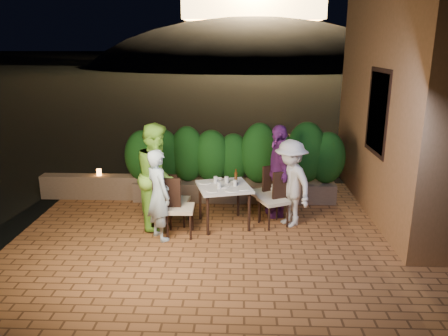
# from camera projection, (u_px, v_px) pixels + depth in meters

# --- Properties ---
(ground) EXTENTS (400.00, 400.00, 0.00)m
(ground) POSITION_uv_depth(u_px,v_px,m) (219.00, 249.00, 7.07)
(ground) COLOR black
(ground) RESTS_ON ground
(terrace_floor) EXTENTS (7.00, 6.00, 0.15)m
(terrace_floor) POSITION_uv_depth(u_px,v_px,m) (221.00, 239.00, 7.57)
(terrace_floor) COLOR brown
(terrace_floor) RESTS_ON ground
(building_wall) EXTENTS (1.60, 5.00, 5.00)m
(building_wall) POSITION_uv_depth(u_px,v_px,m) (416.00, 82.00, 8.17)
(building_wall) COLOR #9E693E
(building_wall) RESTS_ON ground
(window_pane) EXTENTS (0.08, 1.00, 1.40)m
(window_pane) POSITION_uv_depth(u_px,v_px,m) (379.00, 112.00, 7.86)
(window_pane) COLOR black
(window_pane) RESTS_ON building_wall
(window_frame) EXTENTS (0.06, 1.15, 1.55)m
(window_frame) POSITION_uv_depth(u_px,v_px,m) (379.00, 112.00, 7.86)
(window_frame) COLOR black
(window_frame) RESTS_ON building_wall
(planter) EXTENTS (4.20, 0.55, 0.40)m
(planter) POSITION_uv_depth(u_px,v_px,m) (234.00, 190.00, 9.21)
(planter) COLOR brown
(planter) RESTS_ON ground
(hedge) EXTENTS (4.00, 0.70, 1.10)m
(hedge) POSITION_uv_depth(u_px,v_px,m) (234.00, 156.00, 9.01)
(hedge) COLOR #123E11
(hedge) RESTS_ON planter
(parapet) EXTENTS (2.20, 0.30, 0.50)m
(parapet) POSITION_uv_depth(u_px,v_px,m) (94.00, 187.00, 9.31)
(parapet) COLOR brown
(parapet) RESTS_ON ground
(hill) EXTENTS (52.00, 40.00, 22.00)m
(hill) POSITION_uv_depth(u_px,v_px,m) (252.00, 93.00, 65.75)
(hill) COLOR black
(hill) RESTS_ON ground
(dining_table) EXTENTS (1.09, 1.09, 0.75)m
(dining_table) POSITION_uv_depth(u_px,v_px,m) (224.00, 205.00, 7.87)
(dining_table) COLOR white
(dining_table) RESTS_ON ground
(plate_nw) EXTENTS (0.20, 0.20, 0.01)m
(plate_nw) POSITION_uv_depth(u_px,v_px,m) (212.00, 191.00, 7.48)
(plate_nw) COLOR white
(plate_nw) RESTS_ON dining_table
(plate_sw) EXTENTS (0.23, 0.23, 0.01)m
(plate_sw) POSITION_uv_depth(u_px,v_px,m) (205.00, 182.00, 7.93)
(plate_sw) COLOR white
(plate_sw) RESTS_ON dining_table
(plate_ne) EXTENTS (0.25, 0.25, 0.01)m
(plate_ne) POSITION_uv_depth(u_px,v_px,m) (243.00, 188.00, 7.61)
(plate_ne) COLOR white
(plate_ne) RESTS_ON dining_table
(plate_se) EXTENTS (0.19, 0.19, 0.01)m
(plate_se) POSITION_uv_depth(u_px,v_px,m) (235.00, 180.00, 8.06)
(plate_se) COLOR white
(plate_se) RESTS_ON dining_table
(plate_centre) EXTENTS (0.24, 0.24, 0.01)m
(plate_centre) POSITION_uv_depth(u_px,v_px,m) (223.00, 186.00, 7.73)
(plate_centre) COLOR white
(plate_centre) RESTS_ON dining_table
(plate_front) EXTENTS (0.24, 0.24, 0.01)m
(plate_front) POSITION_uv_depth(u_px,v_px,m) (232.00, 190.00, 7.52)
(plate_front) COLOR white
(plate_front) RESTS_ON dining_table
(glass_nw) EXTENTS (0.07, 0.07, 0.12)m
(glass_nw) POSITION_uv_depth(u_px,v_px,m) (219.00, 185.00, 7.60)
(glass_nw) COLOR silver
(glass_nw) RESTS_ON dining_table
(glass_sw) EXTENTS (0.07, 0.07, 0.12)m
(glass_sw) POSITION_uv_depth(u_px,v_px,m) (216.00, 180.00, 7.91)
(glass_sw) COLOR silver
(glass_sw) RESTS_ON dining_table
(glass_ne) EXTENTS (0.06, 0.06, 0.11)m
(glass_ne) POSITION_uv_depth(u_px,v_px,m) (235.00, 183.00, 7.73)
(glass_ne) COLOR silver
(glass_ne) RESTS_ON dining_table
(glass_se) EXTENTS (0.07, 0.07, 0.12)m
(glass_se) POSITION_uv_depth(u_px,v_px,m) (227.00, 180.00, 7.90)
(glass_se) COLOR silver
(glass_se) RESTS_ON dining_table
(beer_bottle) EXTENTS (0.06, 0.06, 0.29)m
(beer_bottle) POSITION_uv_depth(u_px,v_px,m) (236.00, 177.00, 7.81)
(beer_bottle) COLOR #46240B
(beer_bottle) RESTS_ON dining_table
(bowl) EXTENTS (0.19, 0.19, 0.04)m
(bowl) POSITION_uv_depth(u_px,v_px,m) (218.00, 180.00, 8.05)
(bowl) COLOR white
(bowl) RESTS_ON dining_table
(chair_left_front) EXTENTS (0.48, 0.48, 1.02)m
(chair_left_front) POSITION_uv_depth(u_px,v_px,m) (180.00, 207.00, 7.41)
(chair_left_front) COLOR black
(chair_left_front) RESTS_ON ground
(chair_left_back) EXTENTS (0.48, 0.48, 0.93)m
(chair_left_back) POSITION_uv_depth(u_px,v_px,m) (177.00, 199.00, 7.92)
(chair_left_back) COLOR black
(chair_left_back) RESTS_ON ground
(chair_right_front) EXTENTS (0.61, 0.61, 0.99)m
(chair_right_front) POSITION_uv_depth(u_px,v_px,m) (274.00, 199.00, 7.82)
(chair_right_front) COLOR black
(chair_right_front) RESTS_ON ground
(chair_right_back) EXTENTS (0.62, 0.62, 0.99)m
(chair_right_back) POSITION_uv_depth(u_px,v_px,m) (264.00, 192.00, 8.23)
(chair_right_back) COLOR black
(chair_right_back) RESTS_ON ground
(diner_blue) EXTENTS (0.64, 0.67, 1.55)m
(diner_blue) POSITION_uv_depth(u_px,v_px,m) (159.00, 195.00, 7.21)
(diner_blue) COLOR #ACCCDD
(diner_blue) RESTS_ON ground
(diner_green) EXTENTS (0.81, 0.98, 1.88)m
(diner_green) POSITION_uv_depth(u_px,v_px,m) (157.00, 175.00, 7.73)
(diner_green) COLOR #8DDD45
(diner_green) RESTS_ON ground
(diner_white) EXTENTS (1.03, 1.18, 1.58)m
(diner_white) POSITION_uv_depth(u_px,v_px,m) (290.00, 183.00, 7.77)
(diner_white) COLOR silver
(diner_white) RESTS_ON ground
(diner_purple) EXTENTS (0.55, 1.08, 1.76)m
(diner_purple) POSITION_uv_depth(u_px,v_px,m) (278.00, 171.00, 8.20)
(diner_purple) COLOR #692777
(diner_purple) RESTS_ON ground
(parapet_lamp) EXTENTS (0.10, 0.10, 0.14)m
(parapet_lamp) POSITION_uv_depth(u_px,v_px,m) (99.00, 172.00, 9.21)
(parapet_lamp) COLOR orange
(parapet_lamp) RESTS_ON parapet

